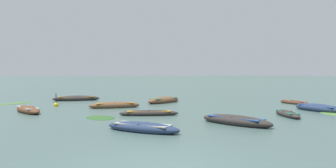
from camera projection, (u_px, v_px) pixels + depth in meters
name	position (u px, v px, depth m)	size (l,w,h in m)	color
ground_plane	(199.00, 75.00, 1500.47)	(6000.00, 6000.00, 0.00)	#425B56
mountain_1	(105.00, 60.00, 2332.33)	(756.95, 756.95, 223.11)	#56665B
mountain_2	(212.00, 41.00, 2300.01)	(2011.47, 2011.47, 499.14)	#56665B
rowboat_0	(28.00, 110.00, 20.92)	(3.51, 3.47, 0.55)	brown
rowboat_1	(319.00, 108.00, 21.64)	(3.00, 4.06, 0.63)	navy
rowboat_2	(164.00, 100.00, 28.12)	(3.24, 4.07, 0.67)	brown
rowboat_3	(149.00, 113.00, 19.42)	(3.81, 1.51, 0.41)	#2D2826
rowboat_4	(115.00, 105.00, 23.87)	(4.01, 2.49, 0.58)	brown
rowboat_5	(236.00, 121.00, 15.87)	(3.88, 3.49, 0.58)	#2D2826
rowboat_6	(76.00, 99.00, 30.61)	(4.65, 2.89, 0.61)	#2D2826
rowboat_7	(294.00, 102.00, 26.94)	(2.24, 3.22, 0.40)	#4C3323
rowboat_8	(143.00, 128.00, 13.91)	(3.83, 2.37, 0.52)	navy
rowboat_10	(287.00, 114.00, 19.02)	(1.16, 3.30, 0.43)	#2D2826
mooring_buoy	(56.00, 105.00, 25.05)	(0.40, 0.40, 1.15)	yellow
weed_patch_2	(64.00, 98.00, 33.32)	(2.92, 1.82, 0.14)	#2D5628
weed_patch_4	(100.00, 118.00, 18.23)	(2.30, 1.59, 0.14)	#2D5628
weed_patch_6	(14.00, 104.00, 27.23)	(3.37, 1.31, 0.14)	#477033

